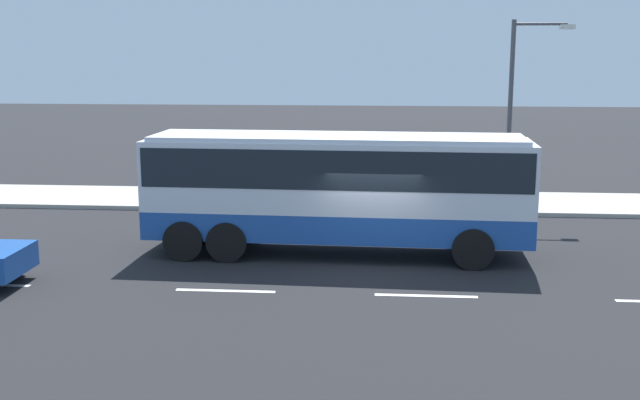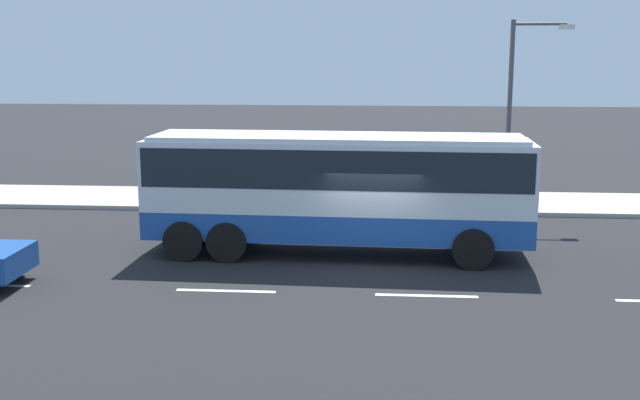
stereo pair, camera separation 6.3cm
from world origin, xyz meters
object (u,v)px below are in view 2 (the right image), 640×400
object	(u,v)px
pedestrian_at_crossing	(256,170)
street_lamp	(517,101)
pedestrian_near_curb	(493,175)
coach_bus	(337,181)

from	to	relation	value
pedestrian_at_crossing	street_lamp	bearing A→B (deg)	35.58
pedestrian_near_curb	pedestrian_at_crossing	bearing A→B (deg)	-175.93
pedestrian_at_crossing	pedestrian_near_curb	bearing A→B (deg)	45.83
coach_bus	pedestrian_at_crossing	bearing A→B (deg)	116.67
pedestrian_near_curb	street_lamp	xyz separation A→B (m)	(0.44, -1.69, 2.85)
pedestrian_near_curb	street_lamp	size ratio (longest dim) A/B	0.26
street_lamp	pedestrian_near_curb	bearing A→B (deg)	104.54
coach_bus	street_lamp	bearing A→B (deg)	47.29
coach_bus	pedestrian_near_curb	world-z (taller)	coach_bus
coach_bus	street_lamp	size ratio (longest dim) A/B	1.63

